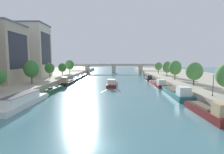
# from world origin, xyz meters

# --- Properties ---
(ground_plane) EXTENTS (400.00, 400.00, 0.00)m
(ground_plane) POSITION_xyz_m (0.00, 0.00, 0.00)
(ground_plane) COLOR teal
(quay_left) EXTENTS (36.00, 170.00, 2.22)m
(quay_left) POSITION_xyz_m (-37.20, 55.00, 1.11)
(quay_left) COLOR #B2A893
(quay_left) RESTS_ON ground
(quay_right) EXTENTS (36.00, 170.00, 2.22)m
(quay_right) POSITION_xyz_m (37.20, 55.00, 1.11)
(quay_right) COLOR #B2A893
(quay_right) RESTS_ON ground
(barge_midriver) EXTENTS (3.63, 17.72, 2.78)m
(barge_midriver) POSITION_xyz_m (0.14, 44.74, 0.84)
(barge_midriver) COLOR maroon
(barge_midriver) RESTS_ON ground
(wake_behind_barge) EXTENTS (5.60, 5.92, 0.03)m
(wake_behind_barge) POSITION_xyz_m (-0.05, 32.72, 0.01)
(wake_behind_barge) COLOR silver
(wake_behind_barge) RESTS_ON ground
(moored_boat_left_midway) EXTENTS (3.35, 16.51, 2.71)m
(moored_boat_left_midway) POSITION_xyz_m (-17.27, 15.60, 1.13)
(moored_boat_left_midway) COLOR silver
(moored_boat_left_midway) RESTS_ON ground
(moored_boat_left_second) EXTENTS (2.08, 10.44, 2.32)m
(moored_boat_left_second) POSITION_xyz_m (-16.92, 31.72, 0.65)
(moored_boat_left_second) COLOR #235633
(moored_boat_left_second) RESTS_ON ground
(moored_boat_left_near) EXTENTS (2.89, 13.49, 3.29)m
(moored_boat_left_near) POSITION_xyz_m (-17.06, 45.81, 0.97)
(moored_boat_left_near) COLOR black
(moored_boat_left_near) RESTS_ON ground
(moored_boat_left_far) EXTENTS (2.88, 13.47, 2.26)m
(moored_boat_left_far) POSITION_xyz_m (-17.32, 61.04, 0.61)
(moored_boat_left_far) COLOR #23666B
(moored_boat_left_far) RESTS_ON ground
(moored_boat_left_downstream) EXTENTS (2.67, 13.07, 2.25)m
(moored_boat_left_downstream) POSITION_xyz_m (-17.44, 77.40, 0.60)
(moored_boat_left_downstream) COLOR maroon
(moored_boat_left_downstream) RESTS_ON ground
(moored_boat_right_far) EXTENTS (2.34, 11.65, 3.18)m
(moored_boat_right_far) POSITION_xyz_m (16.84, 10.05, 0.98)
(moored_boat_right_far) COLOR maroon
(moored_boat_right_far) RESTS_ON ground
(moored_boat_right_gap_after) EXTENTS (4.08, 16.81, 3.29)m
(moored_boat_right_gap_after) POSITION_xyz_m (17.55, 25.74, 1.01)
(moored_boat_right_gap_after) COLOR #23666B
(moored_boat_right_gap_after) RESTS_ON ground
(moored_boat_right_upstream) EXTENTS (3.19, 16.84, 2.77)m
(moored_boat_right_upstream) POSITION_xyz_m (17.21, 44.23, 0.83)
(moored_boat_right_upstream) COLOR maroon
(moored_boat_right_upstream) RESTS_ON ground
(moored_boat_right_midway) EXTENTS (2.83, 12.31, 2.55)m
(moored_boat_right_midway) POSITION_xyz_m (17.08, 61.38, 1.06)
(moored_boat_right_midway) COLOR black
(moored_boat_right_midway) RESTS_ON ground
(tree_left_end_of_row) EXTENTS (4.46, 4.46, 7.14)m
(tree_left_end_of_row) POSITION_xyz_m (-23.78, 31.73, 6.79)
(tree_left_end_of_row) COLOR brown
(tree_left_end_of_row) RESTS_ON quay_left
(tree_left_midway) EXTENTS (3.67, 3.67, 6.14)m
(tree_left_midway) POSITION_xyz_m (-24.02, 45.96, 6.37)
(tree_left_midway) COLOR brown
(tree_left_midway) RESTS_ON quay_left
(tree_left_by_lamp) EXTENTS (3.65, 3.65, 5.77)m
(tree_left_by_lamp) POSITION_xyz_m (-23.51, 59.33, 5.95)
(tree_left_by_lamp) COLOR brown
(tree_left_by_lamp) RESTS_ON quay_left
(tree_left_nearest) EXTENTS (4.58, 4.58, 7.20)m
(tree_left_nearest) POSITION_xyz_m (-23.51, 71.68, 6.82)
(tree_left_nearest) COLOR brown
(tree_left_nearest) RESTS_ON quay_left
(tree_right_far) EXTENTS (4.56, 4.56, 6.61)m
(tree_right_far) POSITION_xyz_m (23.88, 30.07, 6.29)
(tree_right_far) COLOR brown
(tree_right_far) RESTS_ON quay_right
(tree_right_nearest) EXTENTS (4.37, 4.37, 7.02)m
(tree_right_nearest) POSITION_xyz_m (23.46, 44.00, 6.61)
(tree_right_nearest) COLOR brown
(tree_right_nearest) RESTS_ON quay_right
(tree_right_by_lamp) EXTENTS (3.88, 3.88, 6.62)m
(tree_right_by_lamp) POSITION_xyz_m (24.23, 56.22, 6.32)
(tree_right_by_lamp) COLOR brown
(tree_right_by_lamp) RESTS_ON quay_right
(tree_right_end_of_row) EXTENTS (3.85, 3.85, 6.06)m
(tree_right_end_of_row) POSITION_xyz_m (23.87, 69.70, 6.21)
(tree_right_end_of_row) COLOR brown
(tree_right_end_of_row) RESTS_ON quay_right
(lamppost_right_bank) EXTENTS (0.28, 0.28, 4.48)m
(lamppost_right_bank) POSITION_xyz_m (21.19, 16.06, 4.69)
(lamppost_right_bank) COLOR black
(lamppost_right_bank) RESTS_ON quay_right
(building_left_far_end) EXTENTS (15.37, 11.64, 22.12)m
(building_left_far_end) POSITION_xyz_m (-35.02, 51.94, 13.30)
(building_left_far_end) COLOR beige
(building_left_far_end) RESTS_ON quay_left
(bridge_far) EXTENTS (62.40, 4.40, 6.71)m
(bridge_far) POSITION_xyz_m (0.00, 102.28, 4.30)
(bridge_far) COLOR #ADA899
(bridge_far) RESTS_ON ground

